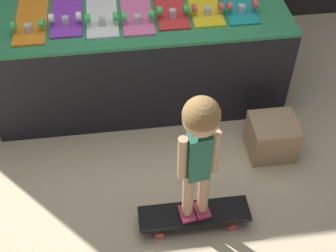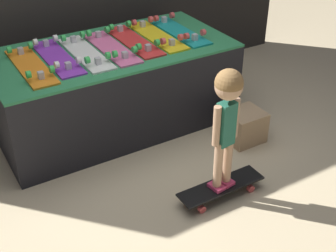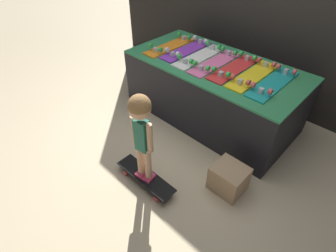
{
  "view_description": "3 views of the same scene",
  "coord_description": "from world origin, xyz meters",
  "px_view_note": "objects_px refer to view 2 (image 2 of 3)",
  "views": [
    {
      "loc": [
        -0.12,
        -2.02,
        2.36
      ],
      "look_at": [
        0.1,
        -0.22,
        0.43
      ],
      "focal_mm": 50.0,
      "sensor_mm": 36.0,
      "label": 1
    },
    {
      "loc": [
        -1.4,
        -2.56,
        2.15
      ],
      "look_at": [
        0.06,
        -0.13,
        0.37
      ],
      "focal_mm": 50.0,
      "sensor_mm": 36.0,
      "label": 2
    },
    {
      "loc": [
        1.43,
        -1.57,
        1.99
      ],
      "look_at": [
        0.09,
        -0.17,
        0.36
      ],
      "focal_mm": 28.0,
      "sensor_mm": 36.0,
      "label": 3
    }
  ],
  "objects_px": {
    "skateboard_white_on_rack": "(85,52)",
    "skateboard_on_floor": "(221,188)",
    "skateboard_teal_on_rack": "(179,31)",
    "skateboard_purple_on_rack": "(57,57)",
    "storage_box": "(244,126)",
    "skateboard_yellow_on_rack": "(157,35)",
    "skateboard_orange_on_rack": "(31,65)",
    "skateboard_pink_on_rack": "(111,47)",
    "skateboard_red_on_rack": "(134,40)",
    "child": "(227,108)"
  },
  "relations": [
    {
      "from": "skateboard_white_on_rack",
      "to": "skateboard_pink_on_rack",
      "type": "relative_size",
      "value": 1.0
    },
    {
      "from": "skateboard_purple_on_rack",
      "to": "storage_box",
      "type": "height_order",
      "value": "skateboard_purple_on_rack"
    },
    {
      "from": "skateboard_purple_on_rack",
      "to": "storage_box",
      "type": "xyz_separation_m",
      "value": [
        1.23,
        -0.81,
        -0.58
      ]
    },
    {
      "from": "skateboard_white_on_rack",
      "to": "skateboard_on_floor",
      "type": "height_order",
      "value": "skateboard_white_on_rack"
    },
    {
      "from": "skateboard_yellow_on_rack",
      "to": "skateboard_orange_on_rack",
      "type": "bearing_deg",
      "value": -177.47
    },
    {
      "from": "skateboard_teal_on_rack",
      "to": "skateboard_on_floor",
      "type": "height_order",
      "value": "skateboard_teal_on_rack"
    },
    {
      "from": "skateboard_red_on_rack",
      "to": "skateboard_yellow_on_rack",
      "type": "relative_size",
      "value": 1.0
    },
    {
      "from": "skateboard_red_on_rack",
      "to": "child",
      "type": "height_order",
      "value": "child"
    },
    {
      "from": "skateboard_orange_on_rack",
      "to": "skateboard_white_on_rack",
      "type": "xyz_separation_m",
      "value": [
        0.44,
        0.02,
        0.0
      ]
    },
    {
      "from": "skateboard_orange_on_rack",
      "to": "skateboard_purple_on_rack",
      "type": "distance_m",
      "value": 0.22
    },
    {
      "from": "skateboard_teal_on_rack",
      "to": "skateboard_on_floor",
      "type": "bearing_deg",
      "value": -109.22
    },
    {
      "from": "skateboard_purple_on_rack",
      "to": "skateboard_on_floor",
      "type": "bearing_deg",
      "value": -63.44
    },
    {
      "from": "skateboard_white_on_rack",
      "to": "storage_box",
      "type": "distance_m",
      "value": 1.4
    },
    {
      "from": "skateboard_orange_on_rack",
      "to": "child",
      "type": "bearing_deg",
      "value": -55.13
    },
    {
      "from": "skateboard_orange_on_rack",
      "to": "skateboard_yellow_on_rack",
      "type": "height_order",
      "value": "same"
    },
    {
      "from": "skateboard_yellow_on_rack",
      "to": "child",
      "type": "xyz_separation_m",
      "value": [
        -0.23,
        -1.28,
        -0.01
      ]
    },
    {
      "from": "skateboard_white_on_rack",
      "to": "skateboard_on_floor",
      "type": "relative_size",
      "value": 1.18
    },
    {
      "from": "skateboard_white_on_rack",
      "to": "skateboard_red_on_rack",
      "type": "bearing_deg",
      "value": 3.98
    },
    {
      "from": "skateboard_on_floor",
      "to": "storage_box",
      "type": "xyz_separation_m",
      "value": [
        0.58,
        0.48,
        0.06
      ]
    },
    {
      "from": "skateboard_teal_on_rack",
      "to": "skateboard_white_on_rack",
      "type": "bearing_deg",
      "value": -178.22
    },
    {
      "from": "skateboard_yellow_on_rack",
      "to": "skateboard_on_floor",
      "type": "distance_m",
      "value": 1.45
    },
    {
      "from": "skateboard_white_on_rack",
      "to": "skateboard_on_floor",
      "type": "distance_m",
      "value": 1.47
    },
    {
      "from": "skateboard_on_floor",
      "to": "storage_box",
      "type": "relative_size",
      "value": 2.19
    },
    {
      "from": "storage_box",
      "to": "skateboard_purple_on_rack",
      "type": "bearing_deg",
      "value": 146.54
    },
    {
      "from": "skateboard_orange_on_rack",
      "to": "skateboard_pink_on_rack",
      "type": "bearing_deg",
      "value": 1.16
    },
    {
      "from": "child",
      "to": "storage_box",
      "type": "relative_size",
      "value": 3.02
    },
    {
      "from": "skateboard_white_on_rack",
      "to": "skateboard_yellow_on_rack",
      "type": "height_order",
      "value": "same"
    },
    {
      "from": "skateboard_red_on_rack",
      "to": "skateboard_on_floor",
      "type": "xyz_separation_m",
      "value": [
        -0.01,
        -1.28,
        -0.64
      ]
    },
    {
      "from": "skateboard_pink_on_rack",
      "to": "skateboard_red_on_rack",
      "type": "height_order",
      "value": "same"
    },
    {
      "from": "skateboard_purple_on_rack",
      "to": "skateboard_orange_on_rack",
      "type": "bearing_deg",
      "value": -166.85
    },
    {
      "from": "skateboard_teal_on_rack",
      "to": "skateboard_purple_on_rack",
      "type": "bearing_deg",
      "value": 179.64
    },
    {
      "from": "skateboard_teal_on_rack",
      "to": "child",
      "type": "xyz_separation_m",
      "value": [
        -0.45,
        -1.28,
        -0.01
      ]
    },
    {
      "from": "skateboard_pink_on_rack",
      "to": "skateboard_on_floor",
      "type": "bearing_deg",
      "value": -80.57
    },
    {
      "from": "skateboard_orange_on_rack",
      "to": "skateboard_red_on_rack",
      "type": "height_order",
      "value": "same"
    },
    {
      "from": "skateboard_orange_on_rack",
      "to": "skateboard_on_floor",
      "type": "height_order",
      "value": "skateboard_orange_on_rack"
    },
    {
      "from": "skateboard_yellow_on_rack",
      "to": "child",
      "type": "distance_m",
      "value": 1.3
    },
    {
      "from": "skateboard_white_on_rack",
      "to": "skateboard_on_floor",
      "type": "xyz_separation_m",
      "value": [
        0.43,
        -1.25,
        -0.64
      ]
    },
    {
      "from": "skateboard_white_on_rack",
      "to": "storage_box",
      "type": "xyz_separation_m",
      "value": [
        1.01,
        -0.78,
        -0.58
      ]
    },
    {
      "from": "skateboard_orange_on_rack",
      "to": "storage_box",
      "type": "bearing_deg",
      "value": -27.74
    },
    {
      "from": "skateboard_white_on_rack",
      "to": "skateboard_yellow_on_rack",
      "type": "distance_m",
      "value": 0.65
    },
    {
      "from": "skateboard_red_on_rack",
      "to": "child",
      "type": "bearing_deg",
      "value": -90.47
    },
    {
      "from": "skateboard_teal_on_rack",
      "to": "child",
      "type": "height_order",
      "value": "child"
    },
    {
      "from": "skateboard_purple_on_rack",
      "to": "skateboard_white_on_rack",
      "type": "bearing_deg",
      "value": -8.84
    },
    {
      "from": "skateboard_pink_on_rack",
      "to": "skateboard_yellow_on_rack",
      "type": "distance_m",
      "value": 0.44
    },
    {
      "from": "skateboard_pink_on_rack",
      "to": "skateboard_red_on_rack",
      "type": "xyz_separation_m",
      "value": [
        0.22,
        0.03,
        0.0
      ]
    },
    {
      "from": "skateboard_white_on_rack",
      "to": "skateboard_teal_on_rack",
      "type": "bearing_deg",
      "value": 1.78
    },
    {
      "from": "skateboard_purple_on_rack",
      "to": "skateboard_on_floor",
      "type": "xyz_separation_m",
      "value": [
        0.64,
        -1.29,
        -0.64
      ]
    },
    {
      "from": "skateboard_white_on_rack",
      "to": "skateboard_red_on_rack",
      "type": "xyz_separation_m",
      "value": [
        0.44,
        0.03,
        0.0
      ]
    },
    {
      "from": "skateboard_white_on_rack",
      "to": "skateboard_teal_on_rack",
      "type": "xyz_separation_m",
      "value": [
        0.87,
        0.03,
        0.0
      ]
    },
    {
      "from": "skateboard_purple_on_rack",
      "to": "child",
      "type": "relative_size",
      "value": 0.85
    }
  ]
}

